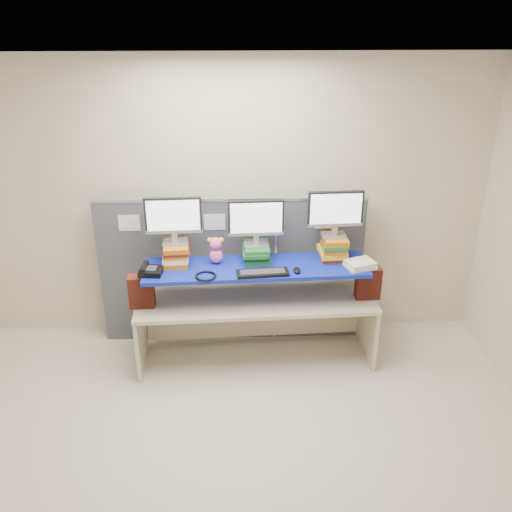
{
  "coord_description": "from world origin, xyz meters",
  "views": [
    {
      "loc": [
        0.09,
        -3.23,
        3.33
      ],
      "look_at": [
        0.23,
        1.38,
        1.12
      ],
      "focal_mm": 40.0,
      "sensor_mm": 36.0,
      "label": 1
    }
  ],
  "objects_px": {
    "monitor_left": "(173,218)",
    "monitor_center": "(256,220)",
    "monitor_right": "(335,211)",
    "desk_phone": "(150,271)",
    "blue_board": "(256,268)",
    "keyboard": "(263,273)",
    "desk": "(256,311)"
  },
  "relations": [
    {
      "from": "desk",
      "to": "keyboard",
      "type": "height_order",
      "value": "keyboard"
    },
    {
      "from": "blue_board",
      "to": "monitor_left",
      "type": "bearing_deg",
      "value": 170.68
    },
    {
      "from": "desk_phone",
      "to": "blue_board",
      "type": "bearing_deg",
      "value": 12.55
    },
    {
      "from": "keyboard",
      "to": "monitor_right",
      "type": "bearing_deg",
      "value": 20.1
    },
    {
      "from": "desk",
      "to": "desk_phone",
      "type": "bearing_deg",
      "value": -175.16
    },
    {
      "from": "monitor_left",
      "to": "keyboard",
      "type": "bearing_deg",
      "value": -20.3
    },
    {
      "from": "blue_board",
      "to": "desk_phone",
      "type": "distance_m",
      "value": 0.94
    },
    {
      "from": "keyboard",
      "to": "monitor_center",
      "type": "bearing_deg",
      "value": 94.59
    },
    {
      "from": "monitor_right",
      "to": "keyboard",
      "type": "distance_m",
      "value": 0.86
    },
    {
      "from": "desk",
      "to": "blue_board",
      "type": "height_order",
      "value": "blue_board"
    },
    {
      "from": "monitor_left",
      "to": "monitor_right",
      "type": "xyz_separation_m",
      "value": [
        1.45,
        0.07,
        0.02
      ]
    },
    {
      "from": "desk_phone",
      "to": "monitor_right",
      "type": "bearing_deg",
      "value": 14.5
    },
    {
      "from": "blue_board",
      "to": "monitor_left",
      "type": "distance_m",
      "value": 0.87
    },
    {
      "from": "blue_board",
      "to": "monitor_right",
      "type": "xyz_separation_m",
      "value": [
        0.72,
        0.15,
        0.48
      ]
    },
    {
      "from": "monitor_left",
      "to": "desk_phone",
      "type": "relative_size",
      "value": 2.36
    },
    {
      "from": "monitor_right",
      "to": "keyboard",
      "type": "relative_size",
      "value": 1.08
    },
    {
      "from": "blue_board",
      "to": "monitor_center",
      "type": "relative_size",
      "value": 4.03
    },
    {
      "from": "monitor_center",
      "to": "blue_board",
      "type": "bearing_deg",
      "value": -94.82
    },
    {
      "from": "blue_board",
      "to": "desk",
      "type": "bearing_deg",
      "value": 80.18
    },
    {
      "from": "desk",
      "to": "keyboard",
      "type": "bearing_deg",
      "value": -74.56
    },
    {
      "from": "blue_board",
      "to": "monitor_center",
      "type": "xyz_separation_m",
      "value": [
        0.0,
        0.12,
        0.42
      ]
    },
    {
      "from": "keyboard",
      "to": "desk_phone",
      "type": "height_order",
      "value": "desk_phone"
    },
    {
      "from": "desk",
      "to": "blue_board",
      "type": "bearing_deg",
      "value": -99.82
    },
    {
      "from": "desk",
      "to": "desk_phone",
      "type": "height_order",
      "value": "desk_phone"
    },
    {
      "from": "monitor_left",
      "to": "monitor_center",
      "type": "bearing_deg",
      "value": -0.0
    },
    {
      "from": "monitor_left",
      "to": "monitor_right",
      "type": "bearing_deg",
      "value": -0.0
    },
    {
      "from": "desk",
      "to": "monitor_left",
      "type": "xyz_separation_m",
      "value": [
        -0.73,
        0.08,
        0.92
      ]
    },
    {
      "from": "monitor_center",
      "to": "desk",
      "type": "bearing_deg",
      "value": -94.82
    },
    {
      "from": "monitor_center",
      "to": "monitor_left",
      "type": "bearing_deg",
      "value": 180.0
    },
    {
      "from": "blue_board",
      "to": "desk_phone",
      "type": "relative_size",
      "value": 9.49
    },
    {
      "from": "monitor_right",
      "to": "keyboard",
      "type": "height_order",
      "value": "monitor_right"
    },
    {
      "from": "monitor_left",
      "to": "monitor_center",
      "type": "height_order",
      "value": "monitor_left"
    }
  ]
}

